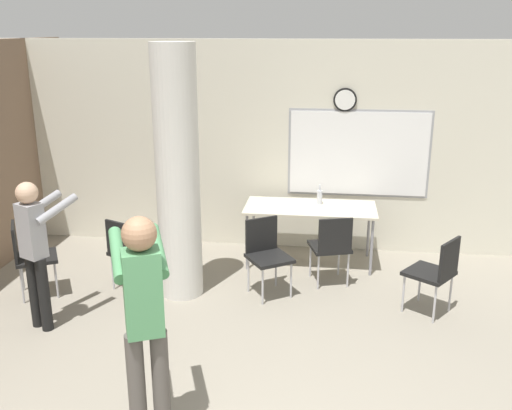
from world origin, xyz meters
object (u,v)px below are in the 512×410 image
(chair_near_pillar, at_px, (129,249))
(chair_by_left_wall, at_px, (29,254))
(bottle_on_table, at_px, (320,197))
(chair_table_right, at_px, (331,244))
(folding_table, at_px, (310,210))
(person_watching_back, at_px, (35,244))
(chair_table_front, at_px, (267,251))
(person_playing_front, at_px, (144,313))
(chair_mid_room, at_px, (436,270))

(chair_near_pillar, height_order, chair_by_left_wall, same)
(bottle_on_table, height_order, chair_table_right, bottle_on_table)
(folding_table, xyz_separation_m, chair_near_pillar, (-2.03, -1.08, -0.20))
(folding_table, distance_m, chair_near_pillar, 2.30)
(bottle_on_table, relative_size, person_watching_back, 0.17)
(bottle_on_table, height_order, chair_by_left_wall, bottle_on_table)
(folding_table, relative_size, chair_near_pillar, 1.90)
(chair_table_front, relative_size, person_playing_front, 0.50)
(bottle_on_table, xyz_separation_m, chair_table_front, (-0.56, -1.08, -0.35))
(chair_table_right, distance_m, chair_mid_room, 1.24)
(chair_by_left_wall, bearing_deg, folding_table, 23.76)
(folding_table, distance_m, chair_table_right, 0.72)
(chair_by_left_wall, xyz_separation_m, person_playing_front, (2.05, -2.11, 0.52))
(chair_table_front, distance_m, person_playing_front, 2.64)
(chair_table_front, height_order, person_playing_front, person_playing_front)
(person_watching_back, bearing_deg, chair_mid_room, 11.14)
(chair_table_front, height_order, chair_near_pillar, same)
(folding_table, height_order, person_playing_front, person_playing_front)
(bottle_on_table, distance_m, chair_table_front, 1.27)
(chair_near_pillar, bearing_deg, chair_table_right, 10.79)
(bottle_on_table, bearing_deg, person_watching_back, -141.70)
(chair_mid_room, bearing_deg, person_watching_back, -168.86)
(chair_mid_room, xyz_separation_m, chair_by_left_wall, (-4.46, -0.12, 0.00))
(chair_table_right, distance_m, chair_table_front, 0.79)
(chair_table_right, bearing_deg, folding_table, 113.51)
(bottle_on_table, height_order, chair_table_front, bottle_on_table)
(chair_table_right, xyz_separation_m, person_watching_back, (-2.90, -1.39, 0.39))
(chair_by_left_wall, bearing_deg, chair_near_pillar, 14.96)
(chair_near_pillar, bearing_deg, chair_mid_room, -2.76)
(chair_near_pillar, bearing_deg, bottle_on_table, 29.51)
(chair_mid_room, bearing_deg, folding_table, 137.72)
(chair_near_pillar, distance_m, chair_by_left_wall, 1.10)
(chair_by_left_wall, bearing_deg, chair_table_right, 12.12)
(chair_near_pillar, distance_m, person_watching_back, 1.19)
(chair_near_pillar, height_order, person_playing_front, person_playing_front)
(chair_mid_room, relative_size, chair_near_pillar, 1.00)
(chair_near_pillar, bearing_deg, person_watching_back, -122.10)
(chair_near_pillar, bearing_deg, chair_by_left_wall, -165.04)
(chair_table_front, bearing_deg, chair_by_left_wall, -171.15)
(chair_table_right, bearing_deg, bottle_on_table, 102.23)
(chair_mid_room, relative_size, person_playing_front, 0.50)
(chair_table_front, distance_m, chair_near_pillar, 1.58)
(person_playing_front, bearing_deg, chair_by_left_wall, 134.09)
(chair_table_right, distance_m, person_watching_back, 3.24)
(folding_table, height_order, chair_by_left_wall, chair_by_left_wall)
(person_watching_back, bearing_deg, folding_table, 37.67)
(bottle_on_table, bearing_deg, chair_by_left_wall, -154.98)
(chair_table_front, xyz_separation_m, person_playing_front, (-0.59, -2.53, 0.52))
(chair_table_right, relative_size, person_watching_back, 0.57)
(bottle_on_table, relative_size, chair_by_left_wall, 0.29)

